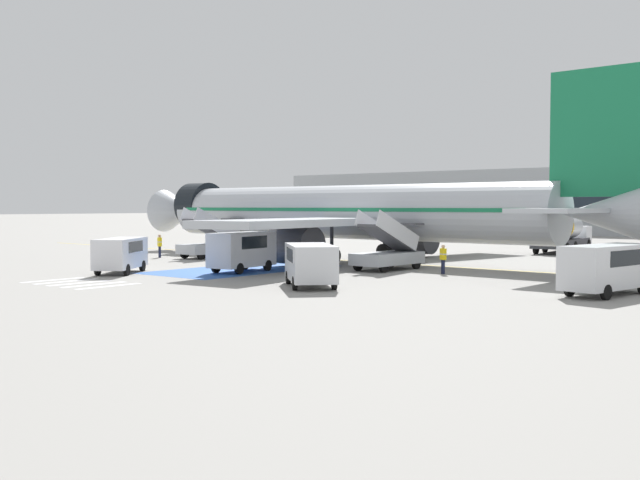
# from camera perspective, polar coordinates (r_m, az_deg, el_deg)

# --- Properties ---
(ground_plane) EXTENTS (600.00, 600.00, 0.00)m
(ground_plane) POSITION_cam_1_polar(r_m,az_deg,el_deg) (51.42, 3.03, -1.67)
(ground_plane) COLOR gray
(apron_leadline_yellow) EXTENTS (76.04, 2.88, 0.01)m
(apron_leadline_yellow) POSITION_cam_1_polar(r_m,az_deg,el_deg) (52.91, 1.64, -1.54)
(apron_leadline_yellow) COLOR gold
(apron_leadline_yellow) RESTS_ON ground_plane
(apron_stand_patch_blue) EXTENTS (6.24, 11.83, 0.01)m
(apron_stand_patch_blue) POSITION_cam_1_polar(r_m,az_deg,el_deg) (45.44, -5.93, -2.23)
(apron_stand_patch_blue) COLOR #2856A8
(apron_stand_patch_blue) RESTS_ON ground_plane
(apron_walkway_bar_0) EXTENTS (0.44, 3.60, 0.01)m
(apron_walkway_bar_0) POSITION_cam_1_polar(r_m,az_deg,el_deg) (41.08, -19.66, -2.89)
(apron_walkway_bar_0) COLOR silver
(apron_walkway_bar_0) RESTS_ON ground_plane
(apron_walkway_bar_1) EXTENTS (0.44, 3.60, 0.01)m
(apron_walkway_bar_1) POSITION_cam_1_polar(r_m,az_deg,el_deg) (40.07, -18.76, -3.01)
(apron_walkway_bar_1) COLOR silver
(apron_walkway_bar_1) RESTS_ON ground_plane
(apron_walkway_bar_2) EXTENTS (0.44, 3.60, 0.01)m
(apron_walkway_bar_2) POSITION_cam_1_polar(r_m,az_deg,el_deg) (39.06, -17.81, -3.13)
(apron_walkway_bar_2) COLOR silver
(apron_walkway_bar_2) RESTS_ON ground_plane
(apron_walkway_bar_3) EXTENTS (0.44, 3.60, 0.01)m
(apron_walkway_bar_3) POSITION_cam_1_polar(r_m,az_deg,el_deg) (38.07, -16.82, -3.27)
(apron_walkway_bar_3) COLOR silver
(apron_walkway_bar_3) RESTS_ON ground_plane
(apron_walkway_bar_4) EXTENTS (0.44, 3.60, 0.01)m
(apron_walkway_bar_4) POSITION_cam_1_polar(r_m,az_deg,el_deg) (37.09, -15.77, -3.41)
(apron_walkway_bar_4) COLOR silver
(apron_walkway_bar_4) RESTS_ON ground_plane
(airliner) EXTENTS (41.94, 31.31, 11.35)m
(airliner) POSITION_cam_1_polar(r_m,az_deg,el_deg) (52.34, 2.23, 2.10)
(airliner) COLOR #B7BCC4
(airliner) RESTS_ON ground_plane
(boarding_stairs_forward) EXTENTS (2.37, 5.29, 3.74)m
(boarding_stairs_forward) POSITION_cam_1_polar(r_m,az_deg,el_deg) (55.83, -8.29, -0.37)
(boarding_stairs_forward) COLOR #ADB2BA
(boarding_stairs_forward) RESTS_ON ground_plane
(boarding_stairs_aft) EXTENTS (2.37, 5.29, 3.62)m
(boarding_stairs_aft) POSITION_cam_1_polar(r_m,az_deg,el_deg) (44.96, 5.21, -1.08)
(boarding_stairs_aft) COLOR #ADB2BA
(boarding_stairs_aft) RESTS_ON ground_plane
(fuel_tanker) EXTENTS (3.53, 10.25, 3.23)m
(fuel_tanker) POSITION_cam_1_polar(r_m,az_deg,el_deg) (65.22, 18.02, 0.54)
(fuel_tanker) COLOR #38383D
(fuel_tanker) RESTS_ON ground_plane
(service_van_0) EXTENTS (4.01, 4.70, 2.00)m
(service_van_0) POSITION_cam_1_polar(r_m,az_deg,el_deg) (43.94, -14.96, -0.91)
(service_van_0) COLOR silver
(service_van_0) RESTS_ON ground_plane
(service_van_1) EXTENTS (4.68, 4.53, 2.00)m
(service_van_1) POSITION_cam_1_polar(r_m,az_deg,el_deg) (35.36, -0.74, -1.64)
(service_van_1) COLOR silver
(service_van_1) RESTS_ON ground_plane
(service_van_2) EXTENTS (2.65, 5.35, 2.16)m
(service_van_2) POSITION_cam_1_polar(r_m,az_deg,el_deg) (34.29, 21.03, -1.80)
(service_van_2) COLOR silver
(service_van_2) RESTS_ON ground_plane
(service_van_3) EXTENTS (2.34, 4.55, 2.30)m
(service_van_3) POSITION_cam_1_polar(r_m,az_deg,el_deg) (43.66, -5.96, -0.64)
(service_van_3) COLOR silver
(service_van_3) RESTS_ON ground_plane
(baggage_cart) EXTENTS (2.10, 2.89, 0.87)m
(baggage_cart) POSITION_cam_1_polar(r_m,az_deg,el_deg) (48.98, -0.82, -1.58)
(baggage_cart) COLOR gray
(baggage_cart) RESTS_ON ground_plane
(ground_crew_0) EXTENTS (0.45, 0.27, 1.66)m
(ground_crew_0) POSITION_cam_1_polar(r_m,az_deg,el_deg) (52.96, -4.05, -0.51)
(ground_crew_0) COLOR black
(ground_crew_0) RESTS_ON ground_plane
(ground_crew_1) EXTENTS (0.48, 0.43, 1.67)m
(ground_crew_1) POSITION_cam_1_polar(r_m,az_deg,el_deg) (42.60, 9.36, -1.29)
(ground_crew_1) COLOR #191E38
(ground_crew_1) RESTS_ON ground_plane
(ground_crew_2) EXTENTS (0.48, 0.37, 1.73)m
(ground_crew_2) POSITION_cam_1_polar(r_m,az_deg,el_deg) (56.64, -12.12, -0.32)
(ground_crew_2) COLOR #191E38
(ground_crew_2) RESTS_ON ground_plane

